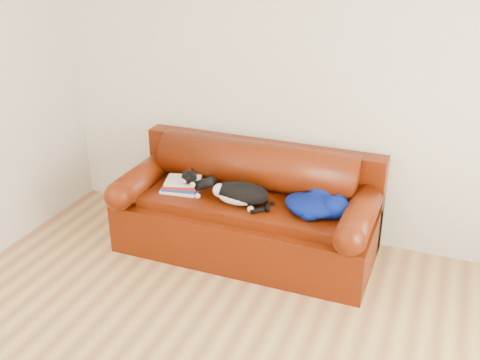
% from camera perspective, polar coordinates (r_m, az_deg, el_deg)
% --- Properties ---
extents(room_shell, '(4.52, 4.02, 2.61)m').
position_cam_1_polar(room_shell, '(2.69, -1.41, 5.94)').
color(room_shell, beige).
rests_on(room_shell, ground).
extents(sofa_base, '(2.10, 0.90, 0.50)m').
position_cam_1_polar(sofa_base, '(4.69, 0.65, -4.61)').
color(sofa_base, '#3A0B02').
rests_on(sofa_base, ground).
extents(sofa_back, '(2.10, 1.01, 0.88)m').
position_cam_1_polar(sofa_back, '(4.76, 1.72, -0.08)').
color(sofa_back, '#3A0B02').
rests_on(sofa_back, ground).
extents(book_stack, '(0.33, 0.28, 0.10)m').
position_cam_1_polar(book_stack, '(4.69, -5.88, -0.48)').
color(book_stack, white).
rests_on(book_stack, sofa_base).
extents(cat, '(0.62, 0.25, 0.22)m').
position_cam_1_polar(cat, '(4.43, -0.02, -1.40)').
color(cat, black).
rests_on(cat, sofa_base).
extents(blanket, '(0.59, 0.48, 0.16)m').
position_cam_1_polar(blanket, '(4.35, 7.79, -2.42)').
color(blanket, '#020849').
rests_on(blanket, sofa_base).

